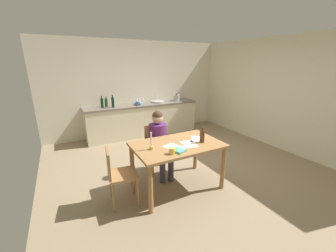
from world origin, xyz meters
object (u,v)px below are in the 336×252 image
Objects in this scene: dining_table at (177,150)px; coffee_mug at (172,151)px; wine_bottle_on_table at (202,136)px; mixing_bowl at (138,103)px; wine_glass_back_left at (136,100)px; teacup_on_counter at (137,104)px; chair_side_empty at (118,174)px; candlestick at (151,145)px; bottle_wine_red at (113,102)px; person_seated at (159,139)px; sink_unit at (158,102)px; stovetop_kettle at (177,97)px; wine_glass_near_sink at (143,99)px; bottle_vinegar at (106,102)px; book_magazine at (178,150)px; bottle_oil at (102,103)px; wine_glass_by_kettle at (139,99)px; chair_at_table at (156,146)px.

dining_table is 11.67× the size of coffee_mug.
wine_bottle_on_table is 2.83m from mixing_bowl.
teacup_on_counter is (-0.08, -0.30, -0.06)m from wine_glass_back_left.
candlestick reaches higher than chair_side_empty.
wine_glass_back_left reaches higher than dining_table.
bottle_wine_red reaches higher than wine_glass_back_left.
person_seated is 0.70m from candlestick.
dining_table is at bearing -97.00° from wine_glass_back_left.
dining_table is 3.87× the size of sink_unit.
stovetop_kettle is 1.05m from wine_glass_near_sink.
coffee_mug is 0.44× the size of candlestick.
mixing_bowl is (0.78, 2.71, 0.09)m from candlestick.
wine_glass_back_left is at bearing 4.49° from bottle_vinegar.
book_magazine is at bearing -18.09° from chair_side_empty.
teacup_on_counter is at bearing -167.12° from sink_unit.
chair_side_empty is at bearing -97.10° from bottle_oil.
wine_glass_near_sink is (0.16, 3.03, 0.13)m from wine_bottle_on_table.
wine_bottle_on_table is (0.64, 0.16, 0.06)m from coffee_mug.
coffee_mug is 3.15m from bottle_vinegar.
candlestick is at bearing -89.20° from bottle_vinegar.
wine_glass_by_kettle is 0.08m from wine_glass_back_left.
coffee_mug is 2.96m from bottle_wine_red.
bottle_oil is at bearing 105.08° from chair_at_table.
coffee_mug is 3.05m from mixing_bowl.
candlestick is 2.38× the size of teacup_on_counter.
wine_bottle_on_table reaches higher than chair_at_table.
book_magazine is 0.54× the size of sink_unit.
stovetop_kettle is (2.54, 2.74, 0.51)m from chair_side_empty.
bottle_vinegar is 0.94m from wine_glass_by_kettle.
candlestick is 2.72m from teacup_on_counter.
bottle_vinegar is at bearing 100.58° from person_seated.
chair_at_table is at bearing -99.88° from teacup_on_counter.
chair_at_table is 2.36m from wine_glass_near_sink.
wine_glass_by_kettle is at bearing 58.58° from book_magazine.
bottle_oil is at bearing -145.88° from bottle_vinegar.
wine_glass_by_kettle is (-0.51, 0.15, 0.09)m from sink_unit.
coffee_mug is at bearing -54.08° from candlestick.
wine_glass_near_sink is (0.22, 0.21, 0.06)m from mixing_bowl.
wine_glass_near_sink is at bearing 171.75° from stovetop_kettle.
chair_side_empty is 2.91× the size of bottle_oil.
wine_bottle_on_table is (0.44, -0.81, 0.38)m from chair_at_table.
wine_glass_near_sink is (1.00, 2.92, 0.16)m from candlestick.
wine_glass_near_sink is at bearing 86.97° from wine_bottle_on_table.
bottle_wine_red is (-0.31, 1.98, 0.54)m from chair_at_table.
wine_glass_back_left is at bearing 173.00° from stovetop_kettle.
teacup_on_counter reaches higher than dining_table.
stovetop_kettle reaches higher than coffee_mug.
candlestick is 1.08× the size of wine_bottle_on_table.
book_magazine is at bearing -37.17° from candlestick.
chair_at_table is 3.29× the size of candlestick.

